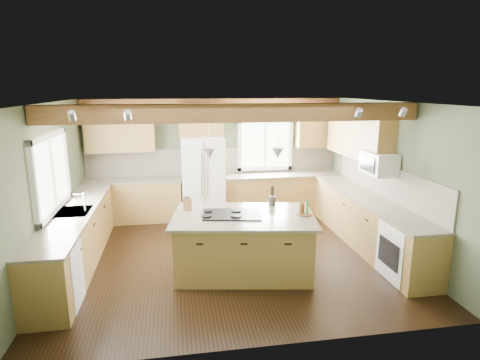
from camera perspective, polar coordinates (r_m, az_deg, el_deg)
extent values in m
plane|color=black|center=(7.01, -1.33, -10.75)|extent=(5.60, 5.60, 0.00)
plane|color=silver|center=(6.42, -1.46, 11.00)|extent=(5.60, 5.60, 0.00)
plane|color=#4A543B|center=(9.03, -3.63, 3.29)|extent=(5.60, 0.00, 5.60)
plane|color=#4A543B|center=(6.80, -25.44, -1.23)|extent=(0.00, 5.00, 5.00)
plane|color=#4A543B|center=(7.50, 20.29, 0.48)|extent=(0.00, 5.00, 5.00)
cube|color=#4E3016|center=(5.85, -0.64, 9.52)|extent=(5.55, 0.26, 0.26)
cube|color=#4E3016|center=(8.80, -3.68, 11.16)|extent=(5.55, 0.20, 0.10)
cube|color=brown|center=(9.03, -3.62, 2.71)|extent=(5.58, 0.03, 0.58)
cube|color=brown|center=(7.56, 19.95, -0.11)|extent=(0.03, 3.70, 0.58)
cube|color=brown|center=(8.92, -14.87, -2.92)|extent=(2.02, 0.60, 0.88)
cube|color=#4F4639|center=(8.81, -15.05, -0.04)|extent=(2.06, 0.64, 0.04)
cube|color=brown|center=(9.19, 5.92, -2.07)|extent=(2.62, 0.60, 0.88)
cube|color=#4F4639|center=(9.08, 5.99, 0.73)|extent=(2.66, 0.64, 0.04)
cube|color=brown|center=(7.02, -22.27, -7.87)|extent=(0.60, 3.70, 0.88)
cube|color=#4F4639|center=(6.87, -22.60, -4.28)|extent=(0.64, 3.74, 0.04)
cube|color=brown|center=(7.63, 17.62, -5.83)|extent=(0.60, 3.70, 0.88)
cube|color=#4F4639|center=(7.50, 17.86, -2.50)|extent=(0.64, 3.74, 0.04)
cube|color=brown|center=(8.79, -16.69, 6.78)|extent=(1.40, 0.35, 0.90)
cube|color=brown|center=(8.72, -5.58, 8.54)|extent=(0.96, 0.35, 0.70)
cube|color=brown|center=(8.11, 16.45, 6.31)|extent=(0.35, 2.20, 0.90)
cube|color=brown|center=(9.29, 10.80, 7.41)|extent=(0.90, 0.35, 0.90)
cube|color=white|center=(6.79, -25.37, 0.92)|extent=(0.04, 1.60, 1.05)
cube|color=white|center=(9.15, 3.56, 5.01)|extent=(1.10, 0.04, 1.00)
cube|color=#262628|center=(6.87, -22.60, -4.24)|extent=(0.50, 0.65, 0.03)
cylinder|color=#B2B2B7|center=(6.79, -21.23, -3.04)|extent=(0.02, 0.02, 0.28)
cube|color=white|center=(5.86, -24.92, -12.44)|extent=(0.60, 0.60, 0.84)
cube|color=white|center=(6.58, 22.68, -9.42)|extent=(0.60, 0.72, 0.84)
cube|color=white|center=(7.31, 19.13, 2.25)|extent=(0.40, 0.70, 0.38)
cone|color=#B2B2B7|center=(5.95, -4.35, 3.83)|extent=(0.18, 0.18, 0.16)
cone|color=#B2B2B7|center=(5.96, 5.38, 3.83)|extent=(0.18, 0.18, 0.16)
cube|color=white|center=(8.71, -5.30, 0.21)|extent=(0.90, 0.74, 1.80)
cube|color=brown|center=(6.33, 0.49, -9.14)|extent=(2.19, 1.54, 0.88)
cube|color=#4F4639|center=(6.17, 0.50, -5.18)|extent=(2.34, 1.70, 0.04)
cube|color=black|center=(6.16, -1.06, -4.92)|extent=(0.96, 0.72, 0.02)
cube|color=brown|center=(6.41, -7.48, -3.51)|extent=(0.14, 0.12, 0.19)
cylinder|color=#484139|center=(6.66, 4.59, -2.96)|extent=(0.13, 0.13, 0.15)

